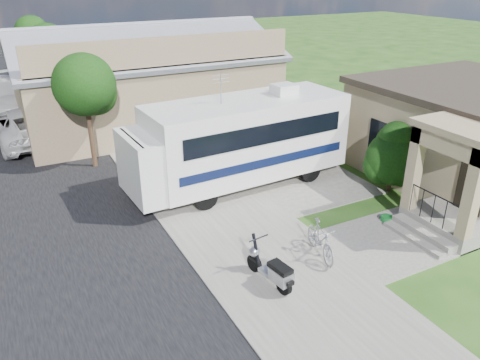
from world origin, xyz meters
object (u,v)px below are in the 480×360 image
van (4,96)px  shrub (394,155)px  motorhome (240,139)px  scooter (272,270)px  pickup_truck (25,125)px  bicycle (320,242)px  garden_hose (387,219)px

van → shrub: bearing=-65.1°
van → motorhome: bearing=-72.9°
shrub → scooter: (-6.80, -2.90, -0.84)m
pickup_truck → van: size_ratio=0.91×
motorhome → bicycle: bearing=-96.1°
shrub → bicycle: (-4.93, -2.42, -0.83)m
van → pickup_truck: bearing=-93.2°
bicycle → garden_hose: bearing=23.9°
motorhome → shrub: bearing=-35.4°
motorhome → bicycle: 5.51m
shrub → van: bearing=123.8°
motorhome → shrub: 5.52m
bicycle → garden_hose: bicycle is taller
van → garden_hose: bearing=-71.6°
shrub → bicycle: bearing=-153.9°
shrub → pickup_truck: shrub is taller
motorhome → shrub: size_ratio=3.17×
bicycle → van: van is taller
scooter → pickup_truck: pickup_truck is taller
motorhome → garden_hose: (2.85, -4.71, -1.72)m
shrub → garden_hose: size_ratio=6.80×
pickup_truck → van: 5.86m
garden_hose → motorhome: bearing=121.2°
scooter → garden_hose: scooter is taller
shrub → bicycle: 5.56m
pickup_truck → garden_hose: (9.43, -13.61, -0.72)m
motorhome → bicycle: motorhome is taller
scooter → motorhome: bearing=61.6°
pickup_truck → motorhome: bearing=121.4°
motorhome → garden_hose: size_ratio=21.54×
shrub → scooter: shrub is taller
pickup_truck → bicycle: bearing=108.8°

